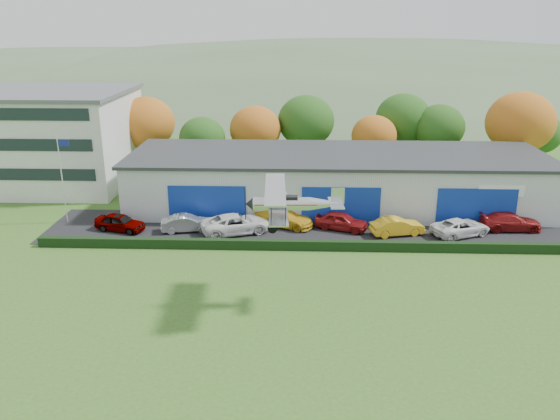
{
  "coord_description": "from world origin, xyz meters",
  "views": [
    {
      "loc": [
        1.27,
        -26.18,
        17.74
      ],
      "look_at": [
        -0.04,
        10.66,
        5.25
      ],
      "focal_mm": 36.32,
      "sensor_mm": 36.0,
      "label": 1
    }
  ],
  "objects_px": {
    "car_5": "(397,226)",
    "hangar": "(337,179)",
    "car_7": "(510,221)",
    "car_4": "(341,221)",
    "office_block": "(37,137)",
    "car_2": "(236,224)",
    "car_1": "(187,223)",
    "flagpole": "(62,172)",
    "car_3": "(284,218)",
    "car_6": "(461,227)",
    "car_0": "(120,222)",
    "biplane": "(290,202)"
  },
  "relations": [
    {
      "from": "car_5",
      "to": "biplane",
      "type": "distance_m",
      "value": 16.45
    },
    {
      "from": "car_0",
      "to": "car_2",
      "type": "height_order",
      "value": "car_2"
    },
    {
      "from": "hangar",
      "to": "flagpole",
      "type": "relative_size",
      "value": 5.08
    },
    {
      "from": "hangar",
      "to": "car_6",
      "type": "xyz_separation_m",
      "value": [
        10.15,
        -8.18,
        -1.88
      ]
    },
    {
      "from": "flagpole",
      "to": "car_7",
      "type": "distance_m",
      "value": 39.96
    },
    {
      "from": "biplane",
      "to": "car_5",
      "type": "bearing_deg",
      "value": 51.34
    },
    {
      "from": "hangar",
      "to": "office_block",
      "type": "bearing_deg",
      "value": 167.99
    },
    {
      "from": "office_block",
      "to": "car_1",
      "type": "height_order",
      "value": "office_block"
    },
    {
      "from": "car_2",
      "to": "car_7",
      "type": "height_order",
      "value": "car_2"
    },
    {
      "from": "car_4",
      "to": "car_6",
      "type": "distance_m",
      "value": 10.19
    },
    {
      "from": "office_block",
      "to": "car_0",
      "type": "bearing_deg",
      "value": -48.03
    },
    {
      "from": "car_6",
      "to": "biplane",
      "type": "relative_size",
      "value": 0.74
    },
    {
      "from": "car_0",
      "to": "car_7",
      "type": "xyz_separation_m",
      "value": [
        34.29,
        1.39,
        0.01
      ]
    },
    {
      "from": "office_block",
      "to": "car_5",
      "type": "height_order",
      "value": "office_block"
    },
    {
      "from": "biplane",
      "to": "car_4",
      "type": "bearing_deg",
      "value": 69.79
    },
    {
      "from": "car_7",
      "to": "car_4",
      "type": "bearing_deg",
      "value": 89.94
    },
    {
      "from": "office_block",
      "to": "car_3",
      "type": "bearing_deg",
      "value": -25.71
    },
    {
      "from": "car_4",
      "to": "car_6",
      "type": "height_order",
      "value": "car_4"
    },
    {
      "from": "car_4",
      "to": "hangar",
      "type": "bearing_deg",
      "value": 20.21
    },
    {
      "from": "car_3",
      "to": "car_7",
      "type": "bearing_deg",
      "value": -68.69
    },
    {
      "from": "hangar",
      "to": "car_5",
      "type": "distance_m",
      "value": 9.7
    },
    {
      "from": "car_7",
      "to": "hangar",
      "type": "bearing_deg",
      "value": 64.02
    },
    {
      "from": "flagpole",
      "to": "car_4",
      "type": "bearing_deg",
      "value": -2.64
    },
    {
      "from": "office_block",
      "to": "car_4",
      "type": "relative_size",
      "value": 4.45
    },
    {
      "from": "hangar",
      "to": "biplane",
      "type": "distance_m",
      "value": 21.48
    },
    {
      "from": "car_3",
      "to": "hangar",
      "type": "bearing_deg",
      "value": -16.4
    },
    {
      "from": "car_0",
      "to": "car_6",
      "type": "bearing_deg",
      "value": -74.29
    },
    {
      "from": "car_0",
      "to": "car_2",
      "type": "distance_m",
      "value": 10.23
    },
    {
      "from": "office_block",
      "to": "car_5",
      "type": "distance_m",
      "value": 40.94
    },
    {
      "from": "office_block",
      "to": "car_3",
      "type": "xyz_separation_m",
      "value": [
        27.9,
        -13.43,
        -4.37
      ]
    },
    {
      "from": "car_1",
      "to": "car_4",
      "type": "relative_size",
      "value": 0.96
    },
    {
      "from": "car_2",
      "to": "car_4",
      "type": "xyz_separation_m",
      "value": [
        9.21,
        1.16,
        -0.05
      ]
    },
    {
      "from": "hangar",
      "to": "car_1",
      "type": "xyz_separation_m",
      "value": [
        -13.52,
        -8.02,
        -1.87
      ]
    },
    {
      "from": "office_block",
      "to": "flagpole",
      "type": "distance_m",
      "value": 15.33
    },
    {
      "from": "car_5",
      "to": "hangar",
      "type": "bearing_deg",
      "value": 15.79
    },
    {
      "from": "office_block",
      "to": "flagpole",
      "type": "bearing_deg",
      "value": -58.03
    },
    {
      "from": "car_6",
      "to": "car_3",
      "type": "bearing_deg",
      "value": 58.54
    },
    {
      "from": "car_0",
      "to": "car_5",
      "type": "relative_size",
      "value": 0.96
    },
    {
      "from": "hangar",
      "to": "car_0",
      "type": "relative_size",
      "value": 9.13
    },
    {
      "from": "car_1",
      "to": "car_7",
      "type": "xyz_separation_m",
      "value": [
        28.39,
        1.34,
        0.04
      ]
    },
    {
      "from": "hangar",
      "to": "car_0",
      "type": "bearing_deg",
      "value": -157.43
    },
    {
      "from": "flagpole",
      "to": "car_7",
      "type": "height_order",
      "value": "flagpole"
    },
    {
      "from": "car_1",
      "to": "car_5",
      "type": "relative_size",
      "value": 0.97
    },
    {
      "from": "car_2",
      "to": "flagpole",
      "type": "bearing_deg",
      "value": 59.54
    },
    {
      "from": "office_block",
      "to": "car_2",
      "type": "relative_size",
      "value": 3.42
    },
    {
      "from": "flagpole",
      "to": "car_1",
      "type": "height_order",
      "value": "flagpole"
    },
    {
      "from": "car_1",
      "to": "car_6",
      "type": "xyz_separation_m",
      "value": [
        23.67,
        -0.16,
        -0.01
      ]
    },
    {
      "from": "car_1",
      "to": "biplane",
      "type": "height_order",
      "value": "biplane"
    },
    {
      "from": "office_block",
      "to": "car_2",
      "type": "height_order",
      "value": "office_block"
    },
    {
      "from": "car_6",
      "to": "biplane",
      "type": "bearing_deg",
      "value": 105.88
    }
  ]
}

